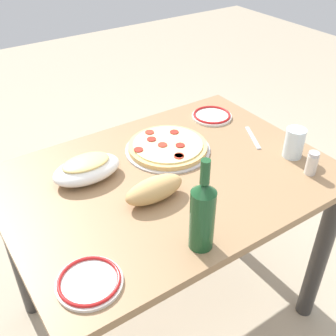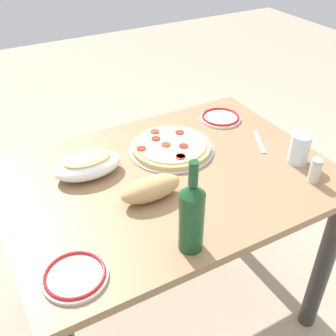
# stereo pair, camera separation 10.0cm
# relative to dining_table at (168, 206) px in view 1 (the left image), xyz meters

# --- Properties ---
(ground_plane) EXTENTS (8.00, 8.00, 0.00)m
(ground_plane) POSITION_rel_dining_table_xyz_m (0.00, 0.00, -0.62)
(ground_plane) COLOR tan
(ground_plane) RESTS_ON ground
(dining_table) EXTENTS (1.14, 0.82, 0.76)m
(dining_table) POSITION_rel_dining_table_xyz_m (0.00, 0.00, 0.00)
(dining_table) COLOR #93704C
(dining_table) RESTS_ON ground
(pepperoni_pizza) EXTENTS (0.33, 0.33, 0.03)m
(pepperoni_pizza) POSITION_rel_dining_table_xyz_m (0.09, 0.14, 0.16)
(pepperoni_pizza) COLOR #B7B7BC
(pepperoni_pizza) RESTS_ON dining_table
(baked_pasta_dish) EXTENTS (0.24, 0.15, 0.08)m
(baked_pasta_dish) POSITION_rel_dining_table_xyz_m (-0.24, 0.14, 0.18)
(baked_pasta_dish) COLOR white
(baked_pasta_dish) RESTS_ON dining_table
(wine_bottle) EXTENTS (0.07, 0.07, 0.29)m
(wine_bottle) POSITION_rel_dining_table_xyz_m (-0.11, -0.33, 0.26)
(wine_bottle) COLOR #194723
(wine_bottle) RESTS_ON dining_table
(water_glass) EXTENTS (0.07, 0.07, 0.11)m
(water_glass) POSITION_rel_dining_table_xyz_m (0.45, -0.16, 0.20)
(water_glass) COLOR silver
(water_glass) RESTS_ON dining_table
(side_plate_near) EXTENTS (0.17, 0.17, 0.02)m
(side_plate_near) POSITION_rel_dining_table_xyz_m (0.40, 0.25, 0.15)
(side_plate_near) COLOR white
(side_plate_near) RESTS_ON dining_table
(side_plate_far) EXTENTS (0.17, 0.17, 0.02)m
(side_plate_far) POSITION_rel_dining_table_xyz_m (-0.43, -0.28, 0.15)
(side_plate_far) COLOR white
(side_plate_far) RESTS_ON dining_table
(bread_loaf) EXTENTS (0.21, 0.09, 0.08)m
(bread_loaf) POSITION_rel_dining_table_xyz_m (-0.11, -0.09, 0.18)
(bread_loaf) COLOR tan
(bread_loaf) RESTS_ON dining_table
(spice_shaker) EXTENTS (0.04, 0.04, 0.09)m
(spice_shaker) POSITION_rel_dining_table_xyz_m (0.42, -0.27, 0.19)
(spice_shaker) COLOR silver
(spice_shaker) RESTS_ON dining_table
(fork_left) EXTENTS (0.09, 0.16, 0.00)m
(fork_left) POSITION_rel_dining_table_xyz_m (0.42, 0.02, 0.15)
(fork_left) COLOR #B7B7BC
(fork_left) RESTS_ON dining_table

